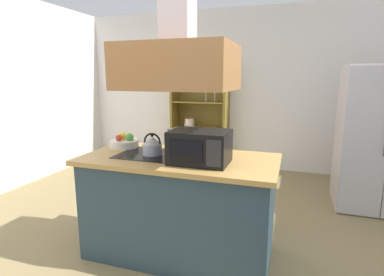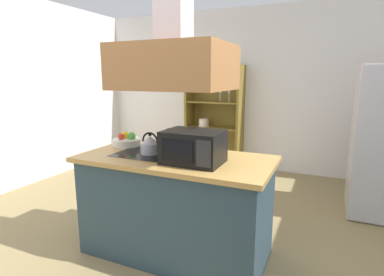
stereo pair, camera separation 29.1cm
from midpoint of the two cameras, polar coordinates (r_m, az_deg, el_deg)
ground_plane at (r=2.91m, az=-3.16°, el=-21.40°), size 7.80×7.80×0.00m
wall_back at (r=5.35m, az=8.70°, el=8.82°), size 6.00×0.12×2.70m
kitchen_island at (r=2.77m, az=-5.44°, el=-12.57°), size 1.66×0.82×0.90m
range_hood at (r=2.54m, az=-6.01°, el=15.50°), size 0.90×0.70×1.23m
refrigerator at (r=4.16m, az=29.99°, el=-0.14°), size 0.90×0.78×1.71m
dish_cabinet at (r=5.38m, az=0.01°, el=2.89°), size 0.97×0.40×1.77m
kettle at (r=2.71m, az=-10.48°, el=-1.45°), size 0.17×0.17×0.19m
cutting_board at (r=2.78m, az=-0.54°, el=-2.48°), size 0.37×0.29×0.02m
microwave at (r=2.41m, az=-1.99°, el=-1.71°), size 0.46×0.35×0.26m
wine_glass_on_counter at (r=2.83m, az=-7.04°, el=0.65°), size 0.08×0.08×0.21m
fruit_bowl at (r=3.07m, az=-15.16°, el=-0.86°), size 0.28×0.28×0.14m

